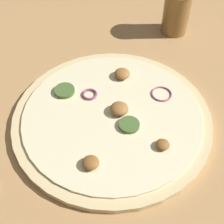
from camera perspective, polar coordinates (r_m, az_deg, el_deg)
name	(u,v)px	position (r m, az deg, el deg)	size (l,w,h in m)	color
ground_plane	(112,120)	(0.59, 0.00, -1.42)	(3.00, 3.00, 0.00)	tan
pizza	(112,117)	(0.58, 0.02, -0.86)	(0.37, 0.37, 0.03)	beige
spice_jar	(177,10)	(0.79, 11.76, 17.74)	(0.07, 0.07, 0.11)	olive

